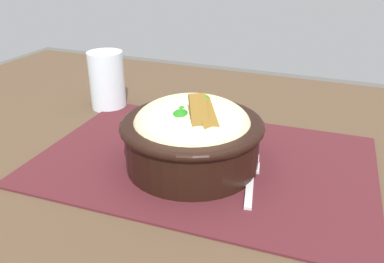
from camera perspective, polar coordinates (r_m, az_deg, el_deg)
table at (r=0.62m, az=2.88°, el=-9.83°), size 1.31×0.83×0.77m
placemat at (r=0.56m, az=1.71°, el=-4.14°), size 0.47×0.32×0.00m
bowl at (r=0.53m, az=0.00°, el=-0.26°), size 0.22×0.22×0.12m
fork at (r=0.52m, az=8.41°, el=-6.31°), size 0.04×0.13×0.00m
drinking_glass at (r=0.75m, az=-12.08°, el=6.73°), size 0.06×0.06×0.10m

